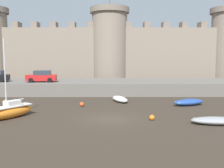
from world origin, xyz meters
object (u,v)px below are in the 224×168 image
at_px(mooring_buoy_mid_mud, 5,102).
at_px(mooring_buoy_off_centre, 152,118).
at_px(car_quay_centre_east, 42,76).
at_px(sailboat_foreground_centre, 9,111).
at_px(rowboat_foreground_left, 189,102).
at_px(rowboat_near_channel_left, 120,99).
at_px(mooring_buoy_near_channel, 82,104).
at_px(rowboat_midflat_right, 217,121).

bearing_deg(mooring_buoy_mid_mud, mooring_buoy_off_centre, -27.44).
xyz_separation_m(mooring_buoy_mid_mud, car_quay_centre_east, (2.14, 7.79, 2.23)).
bearing_deg(sailboat_foreground_centre, mooring_buoy_off_centre, -3.80).
relative_size(rowboat_foreground_left, car_quay_centre_east, 0.91).
bearing_deg(mooring_buoy_mid_mud, sailboat_foreground_centre, -65.53).
bearing_deg(sailboat_foreground_centre, rowboat_near_channel_left, 39.77).
relative_size(sailboat_foreground_centre, mooring_buoy_mid_mud, 17.19).
relative_size(rowboat_foreground_left, mooring_buoy_off_centre, 8.56).
bearing_deg(mooring_buoy_off_centre, rowboat_foreground_left, 52.76).
bearing_deg(car_quay_centre_east, sailboat_foreground_centre, -85.84).
bearing_deg(mooring_buoy_near_channel, car_quay_centre_east, 124.50).
distance_m(mooring_buoy_off_centre, mooring_buoy_mid_mud, 17.07).
distance_m(rowboat_midflat_right, car_quay_centre_east, 24.71).
distance_m(rowboat_midflat_right, mooring_buoy_off_centre, 4.96).
distance_m(rowboat_midflat_right, sailboat_foreground_centre, 16.83).
xyz_separation_m(rowboat_foreground_left, car_quay_centre_east, (-17.98, 9.12, 2.06)).
relative_size(mooring_buoy_off_centre, mooring_buoy_mid_mud, 1.15).
relative_size(sailboat_foreground_centre, car_quay_centre_east, 1.58).
bearing_deg(mooring_buoy_off_centre, rowboat_midflat_right, -16.19).
bearing_deg(sailboat_foreground_centre, mooring_buoy_near_channel, 43.13).
distance_m(rowboat_near_channel_left, mooring_buoy_off_centre, 9.10).
xyz_separation_m(rowboat_midflat_right, sailboat_foreground_centre, (-16.69, 2.17, 0.31)).
bearing_deg(rowboat_near_channel_left, car_quay_centre_east, 147.40).
bearing_deg(sailboat_foreground_centre, rowboat_midflat_right, -7.42).
bearing_deg(car_quay_centre_east, rowboat_near_channel_left, -32.60).
bearing_deg(mooring_buoy_near_channel, mooring_buoy_off_centre, -43.25).
xyz_separation_m(mooring_buoy_off_centre, mooring_buoy_mid_mud, (-15.15, 7.87, -0.03)).
xyz_separation_m(rowboat_midflat_right, mooring_buoy_mid_mud, (-19.91, 9.25, -0.11)).
xyz_separation_m(mooring_buoy_near_channel, mooring_buoy_mid_mud, (-8.78, 1.87, -0.04)).
height_order(mooring_buoy_off_centre, mooring_buoy_near_channel, mooring_buoy_near_channel).
height_order(rowboat_midflat_right, sailboat_foreground_centre, sailboat_foreground_centre).
bearing_deg(rowboat_midflat_right, mooring_buoy_mid_mud, 155.08).
bearing_deg(mooring_buoy_mid_mud, rowboat_midflat_right, -24.92).
bearing_deg(rowboat_foreground_left, mooring_buoy_off_centre, -127.24).
distance_m(rowboat_foreground_left, car_quay_centre_east, 20.27).
xyz_separation_m(rowboat_near_channel_left, car_quay_centre_east, (-10.71, 6.85, 2.09)).
xyz_separation_m(mooring_buoy_near_channel, car_quay_centre_east, (-6.64, 9.66, 2.19)).
bearing_deg(sailboat_foreground_centre, rowboat_foreground_left, 18.77).
distance_m(rowboat_foreground_left, mooring_buoy_off_centre, 8.21).
xyz_separation_m(mooring_buoy_off_centre, mooring_buoy_near_channel, (-6.38, 6.00, 0.01)).
bearing_deg(mooring_buoy_off_centre, car_quay_centre_east, 129.73).
height_order(rowboat_foreground_left, mooring_buoy_off_centre, rowboat_foreground_left).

